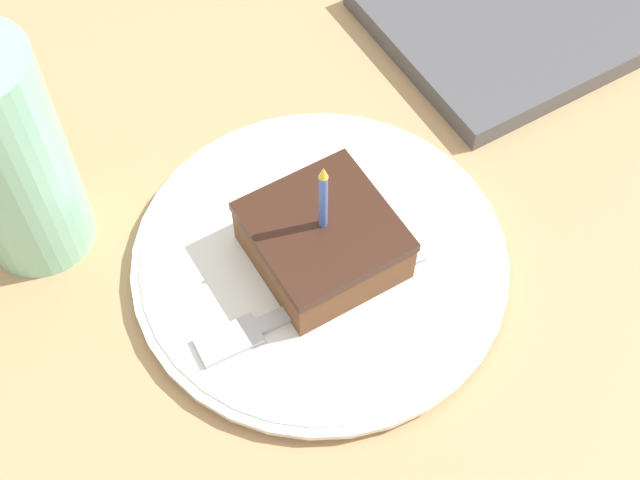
{
  "coord_description": "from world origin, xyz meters",
  "views": [
    {
      "loc": [
        -0.17,
        -0.32,
        0.57
      ],
      "look_at": [
        0.01,
        -0.02,
        0.04
      ],
      "focal_mm": 50.0,
      "sensor_mm": 36.0,
      "label": 1
    }
  ],
  "objects_px": {
    "plate": "(320,260)",
    "marble_board": "(516,15)",
    "cake_slice": "(323,240)",
    "fork": "(298,309)",
    "bottle": "(4,150)"
  },
  "relations": [
    {
      "from": "plate",
      "to": "marble_board",
      "type": "height_order",
      "value": "marble_board"
    },
    {
      "from": "cake_slice",
      "to": "bottle",
      "type": "distance_m",
      "value": 0.23
    },
    {
      "from": "cake_slice",
      "to": "marble_board",
      "type": "distance_m",
      "value": 0.31
    },
    {
      "from": "cake_slice",
      "to": "marble_board",
      "type": "bearing_deg",
      "value": 25.1
    },
    {
      "from": "plate",
      "to": "fork",
      "type": "bearing_deg",
      "value": -139.85
    },
    {
      "from": "marble_board",
      "to": "fork",
      "type": "bearing_deg",
      "value": -153.21
    },
    {
      "from": "cake_slice",
      "to": "bottle",
      "type": "height_order",
      "value": "bottle"
    },
    {
      "from": "plate",
      "to": "marble_board",
      "type": "bearing_deg",
      "value": 24.72
    },
    {
      "from": "cake_slice",
      "to": "bottle",
      "type": "relative_size",
      "value": 0.43
    },
    {
      "from": "cake_slice",
      "to": "fork",
      "type": "bearing_deg",
      "value": -142.42
    },
    {
      "from": "cake_slice",
      "to": "marble_board",
      "type": "height_order",
      "value": "cake_slice"
    },
    {
      "from": "plate",
      "to": "fork",
      "type": "relative_size",
      "value": 1.56
    },
    {
      "from": "bottle",
      "to": "plate",
      "type": "bearing_deg",
      "value": -38.69
    },
    {
      "from": "bottle",
      "to": "cake_slice",
      "type": "bearing_deg",
      "value": -38.74
    },
    {
      "from": "plate",
      "to": "marble_board",
      "type": "xyz_separation_m",
      "value": [
        0.28,
        0.13,
        0.0
      ]
    }
  ]
}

